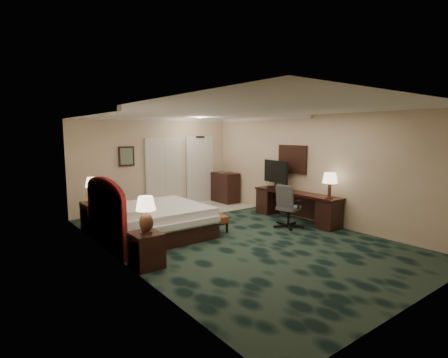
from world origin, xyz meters
TOP-DOWN VIEW (x-y plane):
  - floor at (0.00, 0.00)m, footprint 5.00×7.50m
  - ceiling at (0.00, 0.00)m, footprint 5.00×7.50m
  - wall_back at (0.00, 3.75)m, footprint 5.00×0.00m
  - wall_front at (0.00, -3.75)m, footprint 5.00×0.00m
  - wall_left at (-2.50, 0.00)m, footprint 0.00×7.50m
  - wall_right at (2.50, 0.00)m, footprint 0.00×7.50m
  - crown_molding at (0.00, 0.00)m, footprint 5.00×7.50m
  - tile_patch at (0.90, 2.90)m, footprint 3.20×1.70m
  - headboard at (-2.44, 1.00)m, footprint 0.12×2.00m
  - entry_door at (1.55, 3.72)m, footprint 1.02×0.06m
  - closet_doors at (0.25, 3.71)m, footprint 1.20×0.06m
  - wall_art at (-0.90, 3.71)m, footprint 0.45×0.06m
  - wall_mirror at (2.46, 0.60)m, footprint 0.05×0.95m
  - bed at (-1.35, 1.12)m, footprint 2.10×1.94m
  - nightstand_near at (-2.24, -0.40)m, footprint 0.47×0.54m
  - nightstand_far at (-2.22, 2.42)m, footprint 0.52×0.60m
  - lamp_near at (-2.24, -0.42)m, footprint 0.40×0.40m
  - lamp_far at (-2.26, 2.37)m, footprint 0.33×0.33m
  - bed_bench at (-0.06, 0.87)m, footprint 0.55×1.21m
  - desk at (2.21, 0.22)m, footprint 0.55×2.55m
  - tv at (2.22, 0.97)m, footprint 0.24×0.99m
  - desk_lamp at (2.19, -0.80)m, footprint 0.35×0.35m
  - desk_chair at (1.54, -0.14)m, footprint 0.74×0.72m
  - minibar at (2.20, 3.20)m, footprint 0.51×0.92m

SIDE VIEW (x-z plane):
  - floor at x=0.00m, z-range 0.00..0.00m
  - tile_patch at x=0.90m, z-range 0.00..0.01m
  - bed_bench at x=-0.06m, z-range 0.00..0.39m
  - nightstand_near at x=-2.24m, z-range 0.00..0.59m
  - nightstand_far at x=-2.22m, z-range 0.00..0.65m
  - bed at x=-1.35m, z-range 0.00..0.67m
  - desk at x=2.21m, z-range 0.00..0.74m
  - minibar at x=2.20m, z-range 0.00..0.97m
  - desk_chair at x=1.54m, z-range 0.00..1.05m
  - headboard at x=-2.44m, z-range 0.00..1.40m
  - lamp_near at x=-2.24m, z-range 0.59..1.21m
  - lamp_far at x=-2.26m, z-range 0.65..1.25m
  - desk_lamp at x=2.19m, z-range 0.74..1.34m
  - entry_door at x=1.55m, z-range -0.04..2.14m
  - closet_doors at x=0.25m, z-range 0.00..2.10m
  - tv at x=2.22m, z-range 0.74..1.51m
  - wall_back at x=0.00m, z-range 0.00..2.70m
  - wall_front at x=0.00m, z-range 0.00..2.70m
  - wall_left at x=-2.50m, z-range 0.00..2.70m
  - wall_right at x=2.50m, z-range 0.00..2.70m
  - wall_mirror at x=2.46m, z-range 1.18..1.93m
  - wall_art at x=-0.90m, z-range 1.33..1.88m
  - crown_molding at x=0.00m, z-range 2.60..2.70m
  - ceiling at x=0.00m, z-range 2.70..2.70m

